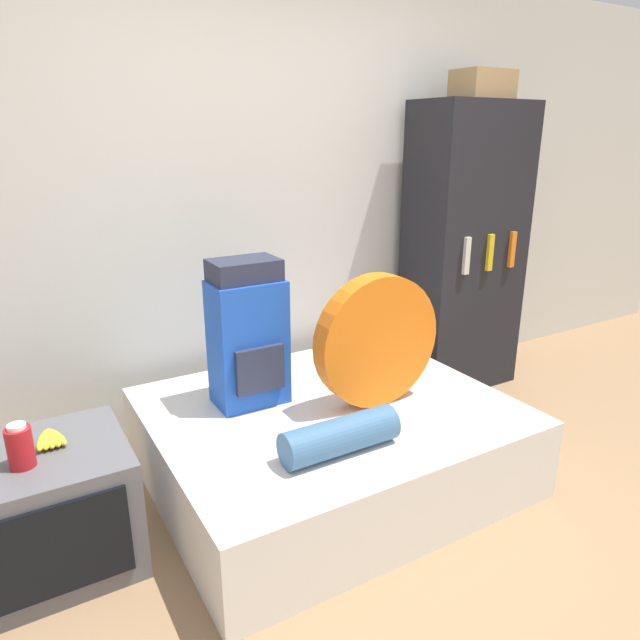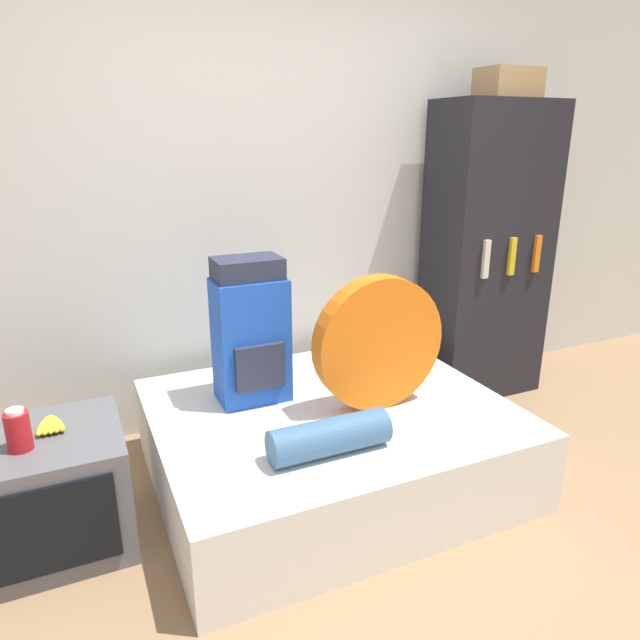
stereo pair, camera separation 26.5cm
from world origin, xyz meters
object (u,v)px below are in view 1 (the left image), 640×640
Objects in this scene: canister at (20,447)px; bookshelf at (464,251)px; tent_bag at (377,341)px; sleeping_roll at (340,436)px; cardboard_box at (483,85)px; backpack at (248,335)px; television at (49,510)px.

bookshelf is (2.73, 0.61, 0.34)m from canister.
tent_bag reaches higher than canister.
bookshelf reaches higher than canister.
sleeping_roll is at bearing -142.22° from tent_bag.
cardboard_box is at bearing 27.59° from tent_bag.
backpack is 1.74m from bookshelf.
television is (-1.10, 0.42, -0.22)m from sleeping_roll.
backpack is 2.12m from cardboard_box.
cardboard_box reaches higher than tent_bag.
sleeping_roll is at bearing -78.68° from backpack.
canister reaches higher than television.
tent_bag is 1.82m from cardboard_box.
bookshelf is at bearing 11.41° from television.
bookshelf reaches higher than backpack.
sleeping_roll is 1.20m from television.
tent_bag reaches higher than sleeping_roll.
backpack is at bearing 101.32° from sleeping_roll.
bookshelf is (1.17, 0.65, 0.21)m from tent_bag.
backpack reaches higher than canister.
cardboard_box reaches higher than canister.
backpack is at bearing 148.54° from tent_bag.
bookshelf is at bearing 29.04° from tent_bag.
tent_bag is (0.53, -0.32, -0.02)m from backpack.
cardboard_box is (2.69, 0.51, 1.70)m from television.
bookshelf reaches higher than tent_bag.
backpack is 0.39× the size of bookshelf.
backpack reaches higher than television.
television is 0.35m from canister.
cardboard_box is at bearing 30.39° from sleeping_roll.
backpack is 0.70m from sleeping_roll.
backpack is 1.14× the size of television.
sleeping_roll is at bearing -149.61° from cardboard_box.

